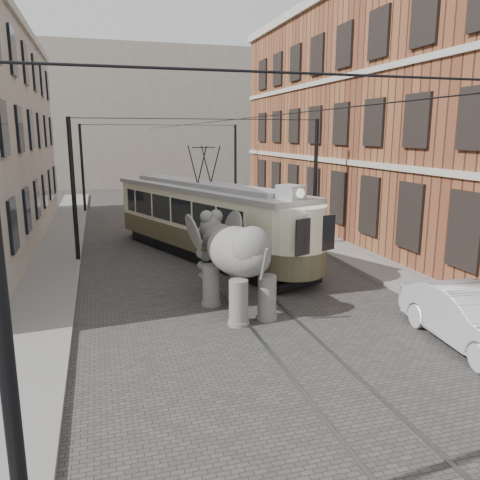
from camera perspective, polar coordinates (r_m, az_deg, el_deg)
name	(u,v)px	position (r m, az deg, el deg)	size (l,w,h in m)	color
ground	(246,294)	(16.69, 0.69, -6.33)	(120.00, 120.00, 0.00)	#403E3B
tram_rails	(246,294)	(16.68, 0.69, -6.29)	(1.54, 80.00, 0.02)	slate
sidewalk_right	(400,278)	(19.20, 18.15, -4.23)	(2.00, 60.00, 0.15)	slate
sidewalk_left	(41,311)	(16.14, -22.21, -7.64)	(2.00, 60.00, 0.15)	slate
brick_building	(391,121)	(28.74, 17.20, 13.06)	(8.00, 26.00, 12.00)	brown
distant_block	(139,118)	(55.36, -11.67, 13.72)	(28.00, 10.00, 14.00)	gray
catenary	(207,190)	(20.74, -3.83, 5.80)	(11.00, 30.20, 6.00)	black
tram	(205,203)	(21.27, -4.15, 4.34)	(2.50, 12.12, 4.81)	beige
elephant	(238,265)	(14.67, -0.25, -2.98)	(2.63, 4.77, 2.92)	slate
parked_car	(472,318)	(13.85, 25.41, -8.24)	(1.59, 4.53, 1.49)	#ABAAAF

